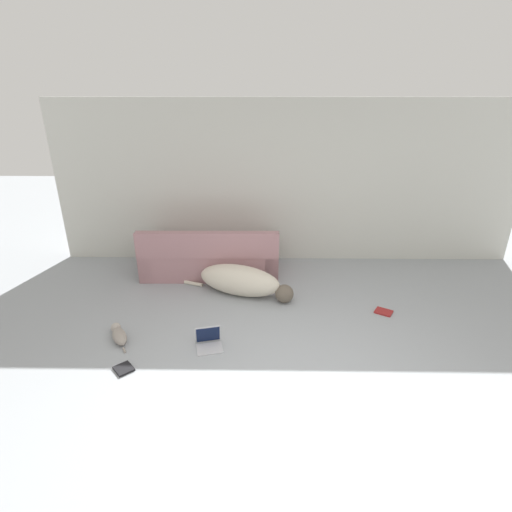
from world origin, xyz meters
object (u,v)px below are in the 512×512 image
(dog, at_px, (242,281))
(laptop_open, at_px, (209,340))
(book_black, at_px, (124,369))
(cat, at_px, (119,335))
(book_red, at_px, (384,312))
(couch, at_px, (211,258))

(dog, bearing_deg, laptop_open, -84.96)
(laptop_open, distance_m, book_black, 0.94)
(dog, height_order, cat, dog)
(dog, height_order, book_red, dog)
(book_black, distance_m, book_red, 3.24)
(dog, xyz_separation_m, cat, (-1.38, -1.11, -0.14))
(couch, distance_m, laptop_open, 1.90)
(dog, distance_m, laptop_open, 1.27)
(couch, relative_size, book_black, 8.26)
(laptop_open, bearing_deg, couch, 82.41)
(laptop_open, relative_size, book_black, 1.35)
(laptop_open, relative_size, book_red, 1.29)
(couch, bearing_deg, cat, 63.39)
(couch, xyz_separation_m, dog, (0.52, -0.66, -0.05))
(cat, xyz_separation_m, laptop_open, (1.06, -0.11, 0.01))
(couch, xyz_separation_m, book_black, (-0.64, -2.31, -0.25))
(couch, relative_size, dog, 1.28)
(couch, height_order, book_red, couch)
(couch, bearing_deg, dog, 127.18)
(couch, height_order, book_black, couch)
(dog, height_order, laptop_open, dog)
(cat, distance_m, book_red, 3.30)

